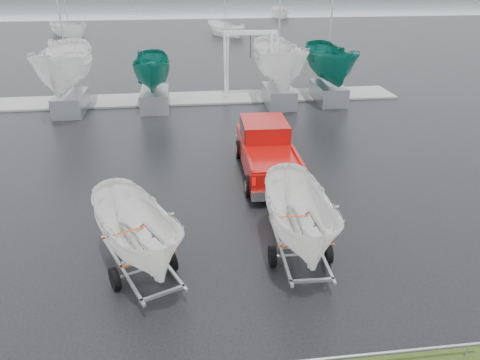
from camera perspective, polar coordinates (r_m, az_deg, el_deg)
ground_plane at (r=18.08m, az=-10.69°, el=-1.26°), size 120.00×120.00×0.00m
lake at (r=116.51m, az=-8.45°, el=20.82°), size 300.00×300.00×0.00m
dock at (r=30.29m, az=-9.63°, el=9.67°), size 30.00×3.00×0.12m
pickup_truck at (r=19.08m, az=3.25°, el=3.92°), size 2.31×5.94×1.95m
trailer_hitched at (r=12.55m, az=7.78°, el=1.11°), size 1.84×3.63×5.23m
trailer_parked at (r=12.10m, az=-12.96°, el=-0.61°), size 2.51×3.77×5.10m
boat_hoist at (r=30.01m, az=1.27°, el=14.99°), size 3.30×2.18×4.12m
keelboat_0 at (r=28.17m, az=-21.09°, el=16.45°), size 2.80×3.20×10.98m
keelboat_1 at (r=27.86m, az=-10.74°, el=15.04°), size 2.09×3.20×6.65m
keelboat_2 at (r=28.07m, az=5.02°, el=17.72°), size 2.74×3.20×10.92m
keelboat_3 at (r=29.25m, az=11.22°, el=16.57°), size 2.40×3.20×10.57m
moored_boat_1 at (r=61.60m, az=-20.01°, el=16.21°), size 3.80×3.81×11.56m
moored_boat_2 at (r=58.35m, az=-1.80°, el=17.20°), size 3.45×3.48×11.38m
moored_boat_3 at (r=79.31m, az=4.95°, el=19.17°), size 2.77×2.83×11.48m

